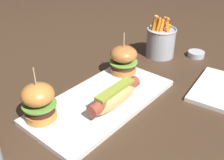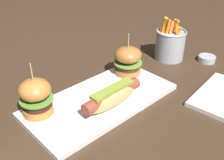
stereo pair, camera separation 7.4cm
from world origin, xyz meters
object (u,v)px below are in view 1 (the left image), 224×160
platter_main (102,101)px  fries_bucket (160,41)px  sauce_ramekin (196,54)px  slider_right (123,59)px  hot_dog (115,97)px  slider_left (39,102)px

platter_main → fries_bucket: size_ratio=2.74×
fries_bucket → sauce_ramekin: bearing=-54.0°
slider_right → hot_dog: bearing=-149.1°
slider_right → sauce_ramekin: bearing=-22.4°
sauce_ramekin → fries_bucket: bearing=126.0°
platter_main → slider_right: 0.17m
fries_bucket → platter_main: bearing=-173.8°
platter_main → slider_right: (0.15, 0.05, 0.05)m
hot_dog → slider_right: slider_right is taller
platter_main → hot_dog: (-0.00, -0.05, 0.03)m
slider_right → slider_left: bearing=177.9°
platter_main → slider_right: size_ratio=3.13×
fries_bucket → sauce_ramekin: size_ratio=2.57×
sauce_ramekin → hot_dog: bearing=176.9°
hot_dog → slider_left: 0.19m
hot_dog → fries_bucket: fries_bucket is taller
slider_left → platter_main: bearing=-20.7°
hot_dog → fries_bucket: (0.36, 0.08, 0.01)m
platter_main → hot_dog: size_ratio=2.27×
fries_bucket → sauce_ramekin: fries_bucket is taller
slider_right → fries_bucket: size_ratio=0.87×
sauce_ramekin → slider_left: bearing=167.8°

